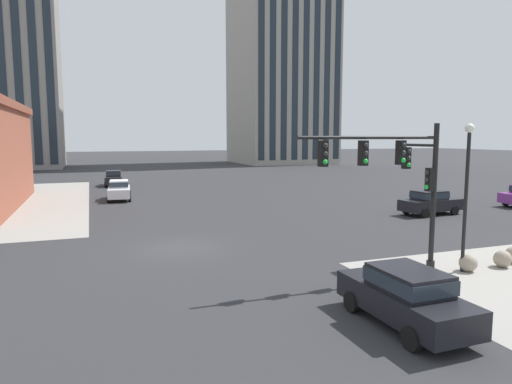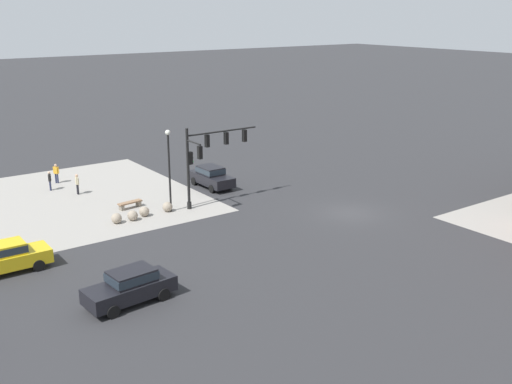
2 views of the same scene
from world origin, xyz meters
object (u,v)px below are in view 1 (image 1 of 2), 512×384
(traffic_signal_main, at_px, (402,176))
(street_lamp_corner_near, at_px, (467,181))
(bollard_sphere_curb_b, at_px, (503,259))
(car_main_southbound_far, at_px, (430,202))
(bollard_sphere_curb_a, at_px, (468,263))
(car_cross_eastbound, at_px, (119,189))
(car_main_northbound_far, at_px, (114,178))
(car_main_southbound_near, at_px, (406,295))

(traffic_signal_main, bearing_deg, street_lamp_corner_near, -9.64)
(bollard_sphere_curb_b, xyz_separation_m, car_main_southbound_far, (6.15, 11.36, 0.57))
(bollard_sphere_curb_a, distance_m, bollard_sphere_curb_b, 1.79)
(street_lamp_corner_near, relative_size, car_cross_eastbound, 1.29)
(bollard_sphere_curb_a, bearing_deg, car_cross_eastbound, 113.94)
(street_lamp_corner_near, relative_size, car_main_southbound_far, 1.29)
(bollard_sphere_curb_a, distance_m, car_main_northbound_far, 40.28)
(bollard_sphere_curb_a, bearing_deg, car_main_southbound_near, -149.03)
(bollard_sphere_curb_b, relative_size, car_main_southbound_far, 0.16)
(traffic_signal_main, distance_m, car_cross_eastbound, 27.61)
(car_main_southbound_far, bearing_deg, traffic_signal_main, -135.16)
(traffic_signal_main, xyz_separation_m, street_lamp_corner_near, (2.69, -0.46, -0.26))
(traffic_signal_main, xyz_separation_m, bollard_sphere_curb_b, (4.70, -0.56, -3.53))
(bollard_sphere_curb_a, relative_size, bollard_sphere_curb_b, 1.00)
(bollard_sphere_curb_a, bearing_deg, street_lamp_corner_near, 161.19)
(car_main_southbound_far, bearing_deg, bollard_sphere_curb_b, -118.45)
(car_main_northbound_far, bearing_deg, bollard_sphere_curb_a, -73.20)
(bollard_sphere_curb_b, relative_size, car_main_southbound_near, 0.16)
(car_main_northbound_far, distance_m, car_main_southbound_near, 42.43)
(traffic_signal_main, bearing_deg, bollard_sphere_curb_b, -6.80)
(traffic_signal_main, xyz_separation_m, bollard_sphere_curb_a, (2.91, -0.53, -3.53))
(car_main_southbound_near, distance_m, car_cross_eastbound, 30.57)
(car_main_northbound_far, bearing_deg, street_lamp_corner_near, -73.47)
(bollard_sphere_curb_b, bearing_deg, traffic_signal_main, 173.20)
(bollard_sphere_curb_b, bearing_deg, car_main_northbound_far, 109.20)
(traffic_signal_main, height_order, bollard_sphere_curb_b, traffic_signal_main)
(bollard_sphere_curb_a, xyz_separation_m, bollard_sphere_curb_b, (1.79, -0.03, 0.00))
(street_lamp_corner_near, distance_m, car_main_northbound_far, 40.23)
(bollard_sphere_curb_b, height_order, car_cross_eastbound, car_cross_eastbound)
(car_main_northbound_far, height_order, car_cross_eastbound, same)
(street_lamp_corner_near, relative_size, car_main_northbound_far, 1.30)
(street_lamp_corner_near, xyz_separation_m, car_main_southbound_far, (8.17, 11.25, -2.71))
(car_main_southbound_near, bearing_deg, car_main_southbound_far, 47.16)
(street_lamp_corner_near, height_order, car_main_southbound_near, street_lamp_corner_near)
(bollard_sphere_curb_a, xyz_separation_m, car_main_southbound_near, (-5.78, -3.47, 0.57))
(street_lamp_corner_near, xyz_separation_m, car_cross_eastbound, (-11.54, 26.43, -2.71))
(traffic_signal_main, relative_size, car_cross_eastbound, 1.32)
(car_main_southbound_far, bearing_deg, car_main_northbound_far, 125.73)
(bollard_sphere_curb_a, xyz_separation_m, car_main_southbound_far, (7.94, 11.33, 0.57))
(traffic_signal_main, height_order, street_lamp_corner_near, traffic_signal_main)
(car_main_southbound_near, bearing_deg, bollard_sphere_curb_b, 24.45)
(bollard_sphere_curb_b, relative_size, street_lamp_corner_near, 0.12)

